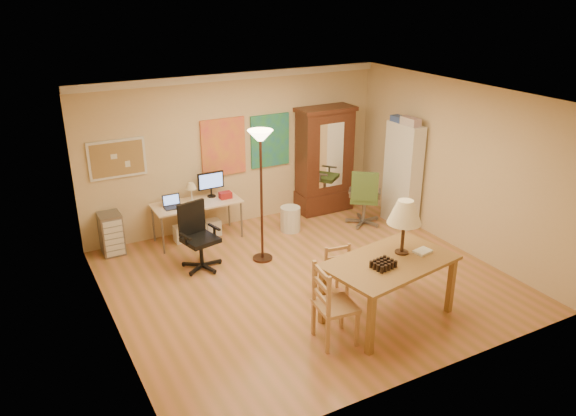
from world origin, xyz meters
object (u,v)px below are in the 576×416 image
office_chair_green (364,210)px  computer_desk (198,216)px  dining_table (395,246)px  office_chair_black (200,251)px  bookshelf (402,175)px  armoire (324,167)px

office_chair_green → computer_desk: bearing=163.1°
dining_table → office_chair_black: bearing=125.9°
dining_table → office_chair_green: dining_table is taller
bookshelf → office_chair_green: bearing=157.4°
bookshelf → dining_table: bearing=-130.8°
dining_table → office_chair_black: 3.09m
dining_table → bookshelf: bookshelf is taller
office_chair_black → bookshelf: 3.84m
office_chair_green → dining_table: bearing=-118.5°
dining_table → office_chair_black: size_ratio=1.75×
office_chair_green → bookshelf: bearing=-22.6°
office_chair_black → office_chair_green: (3.17, 0.17, 0.01)m
computer_desk → office_chair_green: size_ratio=1.39×
office_chair_green → bookshelf: 0.92m
dining_table → office_chair_black: dining_table is taller
armoire → office_chair_green: bearing=-74.2°
dining_table → office_chair_black: (-1.76, 2.43, -0.71)m
office_chair_black → armoire: armoire is taller
computer_desk → bookshelf: bearing=-18.0°
bookshelf → computer_desk: bearing=162.0°
dining_table → computer_desk: (-1.41, 3.46, -0.58)m
office_chair_green → armoire: bearing=105.8°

